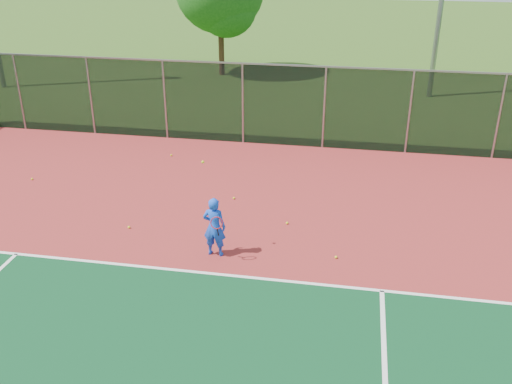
# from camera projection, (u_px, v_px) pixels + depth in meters

# --- Properties ---
(ground) EXTENTS (120.00, 120.00, 0.00)m
(ground) POSITION_uv_depth(u_px,v_px,m) (275.00, 374.00, 10.50)
(ground) COLOR #2D5016
(ground) RESTS_ON ground
(court_apron) EXTENTS (30.00, 20.00, 0.02)m
(court_apron) POSITION_uv_depth(u_px,v_px,m) (288.00, 308.00, 12.28)
(court_apron) COLOR maroon
(court_apron) RESTS_ON ground
(fence_back) EXTENTS (30.00, 0.06, 3.03)m
(fence_back) POSITION_uv_depth(u_px,v_px,m) (324.00, 107.00, 20.53)
(fence_back) COLOR black
(fence_back) RESTS_ON court_apron
(tennis_player) EXTENTS (0.59, 0.61, 2.47)m
(tennis_player) POSITION_uv_depth(u_px,v_px,m) (214.00, 227.00, 13.96)
(tennis_player) COLOR blue
(tennis_player) RESTS_ON court_apron
(practice_ball_1) EXTENTS (0.07, 0.07, 0.07)m
(practice_ball_1) POSITION_uv_depth(u_px,v_px,m) (234.00, 198.00, 17.15)
(practice_ball_1) COLOR yellow
(practice_ball_1) RESTS_ON court_apron
(practice_ball_2) EXTENTS (0.07, 0.07, 0.07)m
(practice_ball_2) POSITION_uv_depth(u_px,v_px,m) (171.00, 155.00, 20.35)
(practice_ball_2) COLOR yellow
(practice_ball_2) RESTS_ON court_apron
(practice_ball_3) EXTENTS (0.07, 0.07, 0.07)m
(practice_ball_3) POSITION_uv_depth(u_px,v_px,m) (287.00, 223.00, 15.71)
(practice_ball_3) COLOR yellow
(practice_ball_3) RESTS_ON court_apron
(practice_ball_4) EXTENTS (0.07, 0.07, 0.07)m
(practice_ball_4) POSITION_uv_depth(u_px,v_px,m) (129.00, 227.00, 15.50)
(practice_ball_4) COLOR yellow
(practice_ball_4) RESTS_ON court_apron
(practice_ball_5) EXTENTS (0.07, 0.07, 0.07)m
(practice_ball_5) POSITION_uv_depth(u_px,v_px,m) (336.00, 257.00, 14.10)
(practice_ball_5) COLOR yellow
(practice_ball_5) RESTS_ON court_apron
(practice_ball_6) EXTENTS (0.07, 0.07, 0.07)m
(practice_ball_6) POSITION_uv_depth(u_px,v_px,m) (32.00, 179.00, 18.44)
(practice_ball_6) COLOR yellow
(practice_ball_6) RESTS_ON court_apron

